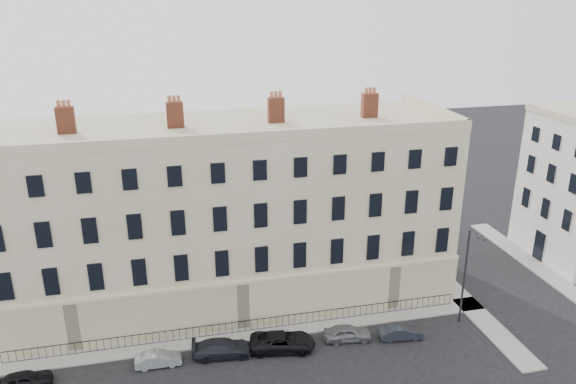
# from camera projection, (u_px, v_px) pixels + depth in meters

# --- Properties ---
(ground) EXTENTS (160.00, 160.00, 0.00)m
(ground) POSITION_uv_depth(u_px,v_px,m) (340.00, 364.00, 40.07)
(ground) COLOR black
(ground) RESTS_ON ground
(terrace) EXTENTS (36.22, 12.22, 17.00)m
(terrace) POSITION_uv_depth(u_px,v_px,m) (231.00, 212.00, 47.15)
(terrace) COLOR #B9AB89
(terrace) RESTS_ON ground
(pavement_terrace) EXTENTS (48.00, 2.00, 0.12)m
(pavement_terrace) POSITION_uv_depth(u_px,v_px,m) (194.00, 341.00, 42.47)
(pavement_terrace) COLOR gray
(pavement_terrace) RESTS_ON ground
(pavement_east_return) EXTENTS (2.00, 24.00, 0.12)m
(pavement_east_return) POSITION_uv_depth(u_px,v_px,m) (450.00, 287.00, 50.16)
(pavement_east_return) COLOR gray
(pavement_east_return) RESTS_ON ground
(pavement_adjacent) EXTENTS (2.00, 20.00, 0.12)m
(pavement_adjacent) POSITION_uv_depth(u_px,v_px,m) (534.00, 265.00, 54.14)
(pavement_adjacent) COLOR gray
(pavement_adjacent) RESTS_ON ground
(railings) EXTENTS (35.00, 0.04, 0.96)m
(railings) POSITION_uv_depth(u_px,v_px,m) (245.00, 326.00, 43.53)
(railings) COLOR black
(railings) RESTS_ON ground
(car_a) EXTENTS (3.85, 2.03, 1.25)m
(car_a) POSITION_uv_depth(u_px,v_px,m) (24.00, 380.00, 37.42)
(car_a) COLOR black
(car_a) RESTS_ON ground
(car_b) EXTENTS (3.24, 1.14, 1.07)m
(car_b) POSITION_uv_depth(u_px,v_px,m) (158.00, 359.00, 39.71)
(car_b) COLOR gray
(car_b) RESTS_ON ground
(car_c) EXTENTS (4.56, 2.19, 1.28)m
(car_c) POSITION_uv_depth(u_px,v_px,m) (223.00, 348.00, 40.72)
(car_c) COLOR black
(car_c) RESTS_ON ground
(car_d) EXTENTS (5.14, 3.02, 1.34)m
(car_d) POSITION_uv_depth(u_px,v_px,m) (282.00, 342.00, 41.44)
(car_d) COLOR black
(car_d) RESTS_ON ground
(car_e) EXTENTS (3.77, 1.91, 1.23)m
(car_e) POSITION_uv_depth(u_px,v_px,m) (347.00, 333.00, 42.57)
(car_e) COLOR slate
(car_e) RESTS_ON ground
(car_f) EXTENTS (3.48, 1.54, 1.11)m
(car_f) POSITION_uv_depth(u_px,v_px,m) (401.00, 332.00, 42.77)
(car_f) COLOR #21242C
(car_f) RESTS_ON ground
(streetlamp) EXTENTS (0.65, 1.69, 8.05)m
(streetlamp) POSITION_uv_depth(u_px,v_px,m) (466.00, 273.00, 43.49)
(streetlamp) COLOR #29292E
(streetlamp) RESTS_ON ground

